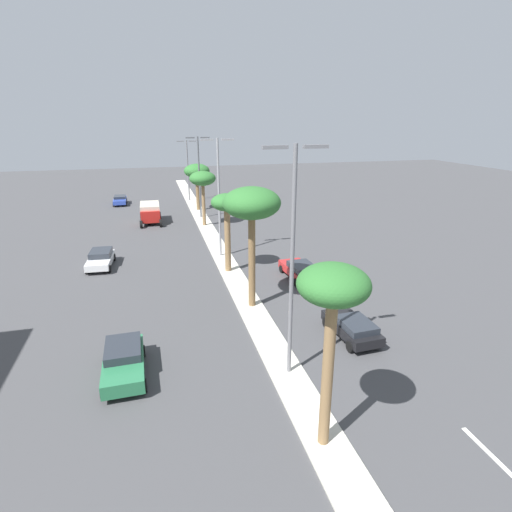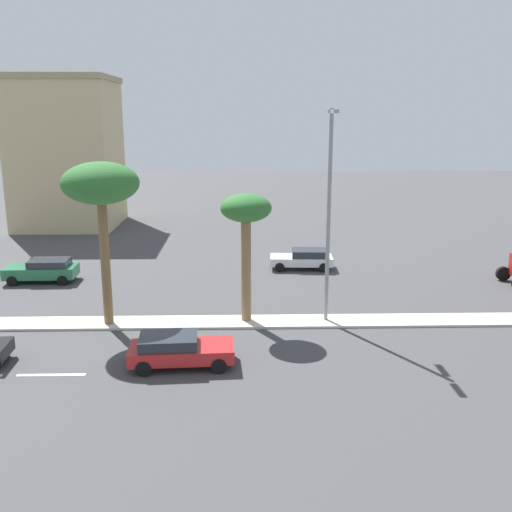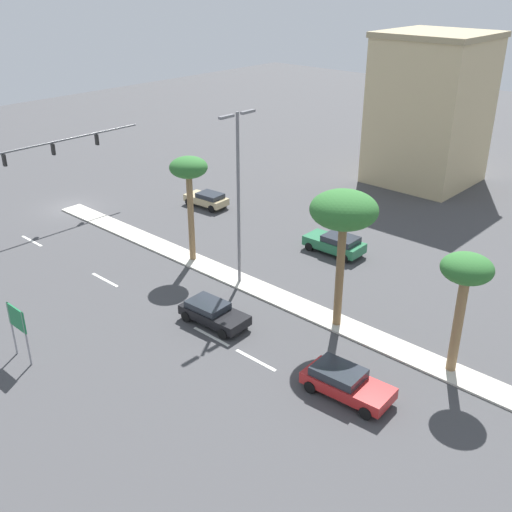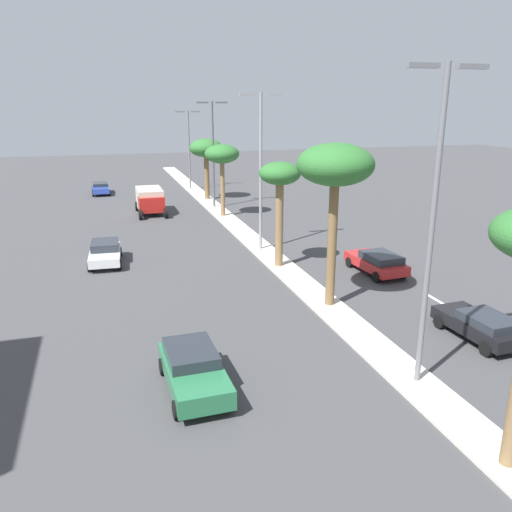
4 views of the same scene
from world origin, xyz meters
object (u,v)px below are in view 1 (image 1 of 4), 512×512
Objects in this scene: sedan_red_outboard at (300,270)px; palm_tree_mid at (252,206)px; palm_tree_inboard at (203,180)px; sedan_white_rear at (101,258)px; palm_tree_leading at (227,207)px; street_lamp_mid at (199,171)px; palm_tree_near at (197,172)px; sedan_green_far at (124,361)px; box_truck at (150,213)px; sedan_black_right at (352,327)px; sedan_blue_center at (120,200)px; street_lamp_left at (219,190)px; palm_tree_center at (333,295)px; street_lamp_front at (292,250)px; street_lamp_inboard at (188,165)px.

palm_tree_mid is at bearing -141.01° from sedan_red_outboard.
palm_tree_inboard reaches higher than sedan_white_rear.
street_lamp_mid is at bearing 89.36° from palm_tree_leading.
palm_tree_near is 38.46m from sedan_green_far.
street_lamp_mid reaches higher than palm_tree_inboard.
box_truck reaches higher than sedan_green_far.
palm_tree_inboard reaches higher than sedan_black_right.
sedan_green_far is 0.99× the size of sedan_red_outboard.
palm_tree_near is 13.77m from sedan_blue_center.
street_lamp_left is at bearing -69.17° from sedan_blue_center.
palm_tree_center is 4.79m from street_lamp_front.
palm_tree_center reaches higher than sedan_black_right.
sedan_black_right is (4.99, -12.39, -4.80)m from palm_tree_leading.
box_truck is (-6.54, -5.66, -4.01)m from palm_tree_near.
palm_tree_near is 20.47m from street_lamp_left.
sedan_white_rear is at bearing 156.20° from sedan_red_outboard.
palm_tree_inboard is at bearing 105.61° from sedan_red_outboard.
street_lamp_left reaches higher than sedan_red_outboard.
sedan_green_far is 31.70m from box_truck.
street_lamp_mid is 2.26× the size of sedan_green_far.
palm_tree_mid is 0.77× the size of street_lamp_left.
sedan_white_rear is 0.82× the size of box_truck.
sedan_red_outboard is 24.57m from box_truck.
sedan_black_right is at bearing -70.47° from box_truck.
palm_tree_near is at bearing 88.91° from street_lamp_left.
palm_tree_near is 7.31m from street_lamp_inboard.
palm_tree_near is 1.42× the size of sedan_green_far.
street_lamp_mid is 16.61m from sedan_blue_center.
palm_tree_center is 35.23m from palm_tree_inboard.
street_lamp_mid is 34.14m from sedan_green_far.
sedan_green_far is at bearing -143.85° from palm_tree_mid.
sedan_black_right is (12.71, 0.41, -0.08)m from sedan_green_far.
palm_tree_inboard is at bearing 89.68° from palm_tree_leading.
street_lamp_front is 2.48× the size of sedan_red_outboard.
street_lamp_mid is 24.04m from sedan_red_outboard.
palm_tree_mid is 1.80× the size of sedan_red_outboard.
palm_tree_inboard is 4.35m from street_lamp_mid.
sedan_black_right is (4.94, -16.46, -5.53)m from street_lamp_left.
palm_tree_center reaches higher than sedan_blue_center.
street_lamp_mid is (-0.07, 34.76, -0.57)m from street_lamp_front.
sedan_blue_center is (-15.41, 44.00, -0.01)m from sedan_black_right.
street_lamp_left reaches higher than sedan_white_rear.
street_lamp_inboard is 44.73m from sedan_black_right.
palm_tree_center is 39.54m from street_lamp_mid.
street_lamp_mid reaches higher than sedan_white_rear.
street_lamp_mid reaches higher than sedan_black_right.
sedan_green_far is at bearing -86.52° from sedan_blue_center.
street_lamp_left is (-0.27, 11.00, -0.76)m from palm_tree_mid.
sedan_red_outboard is (4.84, -27.43, -4.56)m from palm_tree_near.
palm_tree_leading is 33.62m from sedan_blue_center.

